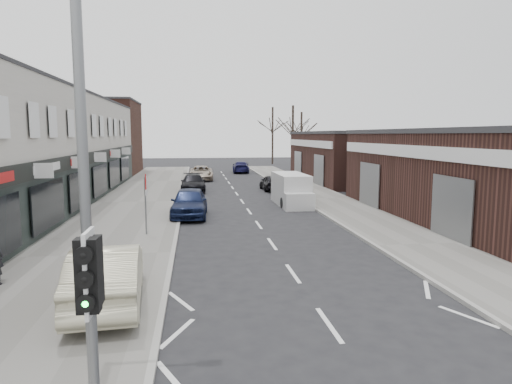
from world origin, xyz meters
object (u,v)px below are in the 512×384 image
object	(u,v)px
parked_car_left_b	(193,183)
parked_car_left_a	(189,202)
street_lamp	(93,121)
parked_car_right_c	(241,167)
warning_sign	(146,187)
parked_car_left_c	(201,173)
traffic_light	(91,292)
sedan_on_pavement	(108,275)
parked_car_right_b	(272,182)
white_van	(291,190)
parked_car_right_a	(283,183)

from	to	relation	value
parked_car_left_b	parked_car_left_a	bearing A→B (deg)	-90.89
street_lamp	parked_car_right_c	world-z (taller)	street_lamp
warning_sign	parked_car_left_c	size ratio (longest dim) A/B	0.55
parked_car_left_a	parked_car_right_c	world-z (taller)	parked_car_left_a
traffic_light	sedan_on_pavement	distance (m)	6.01
street_lamp	warning_sign	xyz separation A→B (m)	(-0.63, 12.80, -2.42)
parked_car_right_b	parked_car_left_b	bearing A→B (deg)	-1.84
warning_sign	parked_car_right_b	distance (m)	17.78
parked_car_left_c	white_van	bearing A→B (deg)	-70.94
sedan_on_pavement	parked_car_left_a	distance (m)	13.12
parked_car_left_a	parked_car_right_a	world-z (taller)	parked_car_right_a
parked_car_right_c	warning_sign	bearing A→B (deg)	80.94
traffic_light	parked_car_left_c	size ratio (longest dim) A/B	0.63
traffic_light	street_lamp	bearing A→B (deg)	95.88
parked_car_right_b	parked_car_right_c	world-z (taller)	parked_car_right_c
warning_sign	sedan_on_pavement	distance (m)	8.37
parked_car_right_a	parked_car_right_c	size ratio (longest dim) A/B	1.05
parked_car_left_a	parked_car_right_c	distance (m)	28.79
parked_car_left_a	parked_car_left_b	size ratio (longest dim) A/B	1.00
parked_car_left_c	street_lamp	bearing A→B (deg)	-92.19
street_lamp	parked_car_right_b	bearing A→B (deg)	75.31
traffic_light	warning_sign	world-z (taller)	traffic_light
street_lamp	parked_car_right_b	distance (m)	29.78
warning_sign	white_van	world-z (taller)	warning_sign
street_lamp	parked_car_right_c	size ratio (longest dim) A/B	1.76
warning_sign	parked_car_right_a	size ratio (longest dim) A/B	0.57
white_van	parked_car_left_b	distance (m)	9.78
street_lamp	parked_car_left_b	world-z (taller)	street_lamp
parked_car_left_a	warning_sign	bearing A→B (deg)	-107.79
traffic_light	parked_car_left_c	distance (m)	38.94
parked_car_left_a	parked_car_left_c	bearing A→B (deg)	90.16
sedan_on_pavement	white_van	bearing A→B (deg)	-121.82
parked_car_right_a	parked_car_left_a	bearing A→B (deg)	55.66
parked_car_left_b	parked_car_left_c	size ratio (longest dim) A/B	0.93
traffic_light	street_lamp	xyz separation A→B (m)	(-0.13, 1.22, 2.20)
street_lamp	parked_car_right_b	world-z (taller)	street_lamp
traffic_light	street_lamp	size ratio (longest dim) A/B	0.39
parked_car_right_c	parked_car_left_b	bearing A→B (deg)	75.96
traffic_light	warning_sign	distance (m)	14.04
warning_sign	parked_car_right_a	world-z (taller)	warning_sign
parked_car_right_c	sedan_on_pavement	bearing A→B (deg)	83.21
parked_car_left_a	parked_car_right_a	distance (m)	11.38
white_van	sedan_on_pavement	xyz separation A→B (m)	(-8.25, -16.48, -0.03)
warning_sign	parked_car_left_c	world-z (taller)	warning_sign
warning_sign	parked_car_left_b	world-z (taller)	warning_sign
traffic_light	parked_car_right_a	distance (m)	28.93
street_lamp	parked_car_right_b	size ratio (longest dim) A/B	2.14
warning_sign	parked_car_left_a	size ratio (longest dim) A/B	0.59
white_van	parked_car_right_b	bearing A→B (deg)	89.15
sedan_on_pavement	parked_car_right_b	distance (m)	25.39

